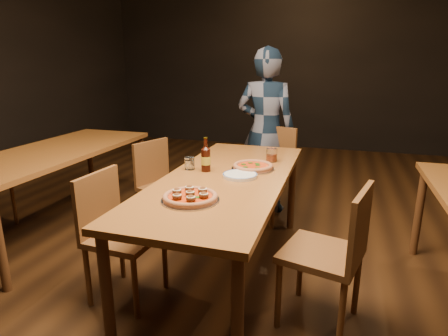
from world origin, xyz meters
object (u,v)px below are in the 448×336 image
(table_left, at_px, (53,158))
(amber_glass, at_px, (272,155))
(chair_main_e, at_px, (321,252))
(chair_main_nw, at_px, (125,236))
(plate_stack, at_px, (240,175))
(chair_main_sw, at_px, (167,187))
(pizza_meatball, at_px, (190,197))
(diner, at_px, (266,131))
(chair_end, at_px, (266,172))
(table_main, at_px, (226,186))
(pizza_margherita, at_px, (253,166))
(water_glass, at_px, (190,163))
(beer_bottle, at_px, (206,159))

(table_left, distance_m, amber_glass, 1.94)
(table_left, relative_size, chair_main_e, 2.23)
(chair_main_nw, height_order, amber_glass, chair_main_nw)
(plate_stack, bearing_deg, chair_main_sw, 146.90)
(chair_main_nw, height_order, pizza_meatball, chair_main_nw)
(table_left, xyz_separation_m, chair_main_e, (2.37, -0.62, -0.23))
(chair_main_sw, bearing_deg, amber_glass, -74.12)
(chair_main_nw, relative_size, plate_stack, 3.74)
(table_left, distance_m, diner, 2.01)
(chair_end, height_order, plate_stack, chair_end)
(chair_main_nw, bearing_deg, table_main, -46.18)
(pizza_margherita, xyz_separation_m, plate_stack, (-0.04, -0.21, -0.01))
(chair_main_nw, bearing_deg, pizza_margherita, -41.16)
(chair_main_sw, xyz_separation_m, amber_glass, (0.94, -0.06, 0.37))
(pizza_meatball, relative_size, water_glass, 3.67)
(chair_main_e, distance_m, diner, 1.85)
(table_main, distance_m, chair_main_e, 0.78)
(table_left, xyz_separation_m, beer_bottle, (1.53, -0.23, 0.16))
(chair_end, distance_m, pizza_margherita, 0.95)
(table_left, bearing_deg, pizza_meatball, -26.14)
(chair_main_e, bearing_deg, water_glass, -98.58)
(pizza_margherita, distance_m, water_glass, 0.46)
(chair_end, height_order, diner, diner)
(chair_end, relative_size, pizza_margherita, 2.99)
(table_main, distance_m, chair_main_sw, 0.92)
(chair_main_e, relative_size, pizza_margherita, 2.89)
(chair_main_e, relative_size, chair_end, 0.97)
(beer_bottle, relative_size, amber_glass, 2.28)
(chair_end, bearing_deg, pizza_margherita, -67.92)
(chair_main_nw, height_order, diner, diner)
(chair_main_sw, distance_m, chair_end, 0.97)
(plate_stack, bearing_deg, chair_end, 91.90)
(plate_stack, distance_m, amber_glass, 0.49)
(table_main, xyz_separation_m, beer_bottle, (-0.17, 0.07, 0.16))
(pizza_margherita, xyz_separation_m, water_glass, (-0.43, -0.14, 0.02))
(chair_main_e, bearing_deg, pizza_meatball, -61.65)
(chair_main_e, distance_m, water_glass, 1.10)
(table_left, xyz_separation_m, chair_main_nw, (1.17, -0.75, -0.24))
(table_main, height_order, pizza_meatball, pizza_meatball)
(diner, bearing_deg, chair_main_e, 116.31)
(pizza_meatball, relative_size, pizza_margherita, 1.06)
(chair_end, xyz_separation_m, diner, (-0.06, 0.24, 0.36))
(table_left, xyz_separation_m, diner, (1.70, 1.06, 0.14))
(chair_main_nw, height_order, plate_stack, chair_main_nw)
(chair_main_e, distance_m, plate_stack, 0.73)
(table_main, height_order, chair_main_nw, chair_main_nw)
(plate_stack, height_order, water_glass, water_glass)
(chair_end, xyz_separation_m, plate_stack, (0.04, -1.12, 0.30))
(table_left, xyz_separation_m, chair_end, (1.76, 0.82, -0.21))
(table_left, distance_m, chair_end, 1.95)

